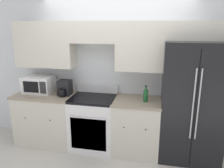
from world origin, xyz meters
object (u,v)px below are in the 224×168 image
Objects in this scene: microwave at (39,84)px; bottle at (146,95)px; refrigerator at (191,102)px; oven_range at (94,122)px.

bottle is (1.91, -0.11, -0.04)m from microwave.
refrigerator is 2.61m from microwave.
refrigerator reaches higher than microwave.
microwave is 1.91m from bottle.
refrigerator is at bearing -0.63° from microwave.
oven_range is at bearing -4.29° from microwave.
microwave is at bearing 175.71° from oven_range.
microwave is 1.91× the size of bottle.
oven_range is 2.11× the size of microwave.
oven_range is 1.65m from refrigerator.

